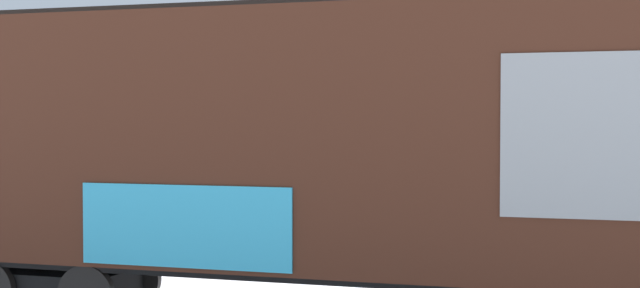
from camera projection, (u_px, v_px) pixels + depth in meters
freight_car at (380, 145)px, 11.61m from camera, size 14.91×3.65×4.78m
hillside at (558, 84)px, 69.26m from camera, size 128.25×31.90×16.58m
parked_car_tan at (322, 214)px, 19.57m from camera, size 4.25×2.26×1.65m
parked_car_silver at (575, 224)px, 17.71m from camera, size 4.41×2.09×1.60m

